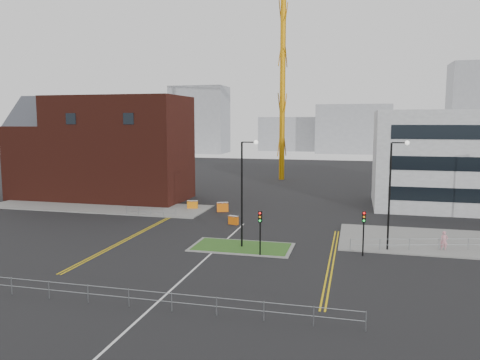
% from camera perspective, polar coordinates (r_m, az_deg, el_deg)
% --- Properties ---
extents(ground, '(200.00, 200.00, 0.00)m').
position_cam_1_polar(ground, '(33.57, -6.50, -11.51)').
color(ground, black).
rests_on(ground, ground).
extents(pavement_left, '(28.00, 8.00, 0.12)m').
position_cam_1_polar(pavement_left, '(61.38, -16.88, -3.11)').
color(pavement_left, slate).
rests_on(pavement_left, ground).
extents(pavement_right, '(24.00, 10.00, 0.12)m').
position_cam_1_polar(pavement_right, '(46.29, 27.21, -6.94)').
color(pavement_right, slate).
rests_on(pavement_right, ground).
extents(island_kerb, '(8.60, 4.60, 0.08)m').
position_cam_1_polar(island_kerb, '(40.31, 0.22, -8.18)').
color(island_kerb, slate).
rests_on(island_kerb, ground).
extents(grass_island, '(8.00, 4.00, 0.12)m').
position_cam_1_polar(grass_island, '(40.30, 0.22, -8.16)').
color(grass_island, '#23521B').
rests_on(grass_island, ground).
extents(brick_building, '(24.20, 10.07, 14.24)m').
position_cam_1_polar(brick_building, '(67.23, -16.66, 3.61)').
color(brick_building, '#461911').
rests_on(brick_building, ground).
extents(tower_crane, '(52.28, 10.72, 42.09)m').
position_cam_1_polar(tower_crane, '(86.01, 8.97, 19.30)').
color(tower_crane, orange).
rests_on(tower_crane, ground).
extents(streetlamp_island, '(1.46, 0.36, 9.18)m').
position_cam_1_polar(streetlamp_island, '(39.17, 0.54, -0.61)').
color(streetlamp_island, black).
rests_on(streetlamp_island, ground).
extents(streetlamp_right_near, '(1.46, 0.36, 9.18)m').
position_cam_1_polar(streetlamp_right_near, '(40.20, 18.11, -0.76)').
color(streetlamp_right_near, black).
rests_on(streetlamp_right_near, ground).
extents(traffic_light_island, '(0.28, 0.33, 3.65)m').
position_cam_1_polar(traffic_light_island, '(37.36, 2.47, -5.44)').
color(traffic_light_island, black).
rests_on(traffic_light_island, ground).
extents(traffic_light_right, '(0.28, 0.33, 3.65)m').
position_cam_1_polar(traffic_light_right, '(38.60, 14.85, -5.26)').
color(traffic_light_right, black).
rests_on(traffic_light_right, ground).
extents(railing_front, '(24.05, 0.05, 1.10)m').
position_cam_1_polar(railing_front, '(28.10, -10.93, -13.70)').
color(railing_front, gray).
rests_on(railing_front, ground).
extents(railing_left, '(6.05, 0.05, 1.10)m').
position_cam_1_polar(railing_left, '(53.61, -10.81, -3.65)').
color(railing_left, gray).
rests_on(railing_left, ground).
extents(railing_right, '(19.05, 5.05, 1.10)m').
position_cam_1_polar(railing_right, '(43.42, 26.07, -6.80)').
color(railing_right, gray).
rests_on(railing_right, ground).
extents(centre_line, '(0.15, 30.00, 0.01)m').
position_cam_1_polar(centre_line, '(35.35, -5.35, -10.51)').
color(centre_line, silver).
rests_on(centre_line, ground).
extents(yellow_left_a, '(0.12, 24.00, 0.01)m').
position_cam_1_polar(yellow_left_a, '(45.88, -12.72, -6.50)').
color(yellow_left_a, gold).
rests_on(yellow_left_a, ground).
extents(yellow_left_b, '(0.12, 24.00, 0.01)m').
position_cam_1_polar(yellow_left_b, '(45.75, -12.38, -6.53)').
color(yellow_left_b, gold).
rests_on(yellow_left_b, ground).
extents(yellow_right_a, '(0.12, 20.00, 0.01)m').
position_cam_1_polar(yellow_right_a, '(37.36, 10.87, -9.63)').
color(yellow_right_a, gold).
rests_on(yellow_right_a, ground).
extents(yellow_right_b, '(0.12, 20.00, 0.01)m').
position_cam_1_polar(yellow_right_b, '(37.35, 11.34, -9.64)').
color(yellow_right_b, gold).
rests_on(yellow_right_b, ground).
extents(skyline_a, '(18.00, 12.00, 22.00)m').
position_cam_1_polar(skyline_a, '(158.26, -4.93, 7.32)').
color(skyline_a, gray).
rests_on(skyline_a, ground).
extents(skyline_b, '(24.00, 12.00, 16.00)m').
position_cam_1_polar(skyline_b, '(159.76, 13.63, 6.06)').
color(skyline_b, gray).
rests_on(skyline_b, ground).
extents(skyline_c, '(14.00, 12.00, 28.00)m').
position_cam_1_polar(skyline_c, '(158.40, 26.56, 7.67)').
color(skyline_c, gray).
rests_on(skyline_c, ground).
extents(skyline_d, '(30.00, 12.00, 12.00)m').
position_cam_1_polar(skyline_d, '(170.89, 7.57, 5.60)').
color(skyline_d, gray).
rests_on(skyline_d, ground).
extents(pedestrian, '(0.64, 0.45, 1.68)m').
position_cam_1_polar(pedestrian, '(42.59, 23.62, -6.85)').
color(pedestrian, pink).
rests_on(pedestrian, ground).
extents(barrier_left, '(1.35, 0.71, 1.08)m').
position_cam_1_polar(barrier_left, '(57.44, -5.82, -2.99)').
color(barrier_left, orange).
rests_on(barrier_left, ground).
extents(barrier_mid, '(1.42, 0.88, 1.13)m').
position_cam_1_polar(barrier_mid, '(55.69, -2.14, -3.26)').
color(barrier_mid, orange).
rests_on(barrier_mid, ground).
extents(barrier_right, '(1.15, 0.70, 0.92)m').
position_cam_1_polar(barrier_right, '(48.94, -0.82, -4.86)').
color(barrier_right, '#D55C0B').
rests_on(barrier_right, ground).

